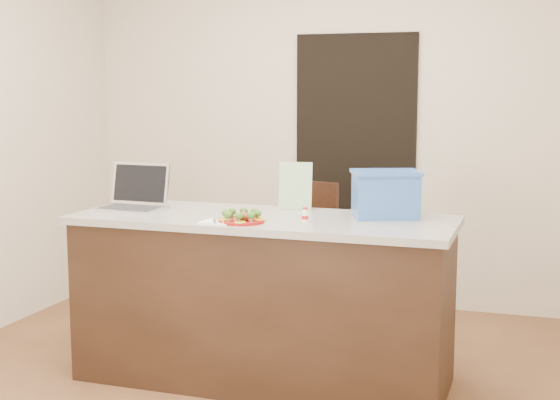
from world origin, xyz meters
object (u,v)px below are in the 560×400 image
(yogurt_bottle, at_px, (305,216))
(chair, at_px, (304,247))
(plate, at_px, (241,221))
(blue_box, at_px, (385,194))
(island, at_px, (263,299))
(napkin, at_px, (220,222))
(laptop, at_px, (135,196))

(yogurt_bottle, distance_m, chair, 1.13)
(yogurt_bottle, bearing_deg, plate, -158.39)
(plate, height_order, blue_box, blue_box)
(island, relative_size, yogurt_bottle, 27.49)
(plate, distance_m, chair, 1.20)
(chair, bearing_deg, yogurt_bottle, -58.62)
(yogurt_bottle, relative_size, chair, 0.08)
(island, bearing_deg, napkin, -120.12)
(island, xyz_separation_m, napkin, (-0.15, -0.25, 0.46))
(napkin, bearing_deg, chair, 85.26)
(napkin, height_order, yogurt_bottle, yogurt_bottle)
(plate, bearing_deg, yogurt_bottle, 21.61)
(plate, xyz_separation_m, yogurt_bottle, (0.30, 0.12, 0.02))
(island, height_order, plate, plate)
(laptop, bearing_deg, chair, 53.25)
(chair, bearing_deg, napkin, -80.61)
(napkin, relative_size, chair, 0.17)
(yogurt_bottle, xyz_separation_m, laptop, (-1.05, 0.12, 0.04))
(plate, bearing_deg, napkin, -163.73)
(island, height_order, chair, chair)
(yogurt_bottle, height_order, chair, same)
(blue_box, bearing_deg, chair, 110.21)
(napkin, xyz_separation_m, chair, (0.10, 1.17, -0.36))
(chair, bearing_deg, blue_box, -33.66)
(island, bearing_deg, laptop, 178.69)
(yogurt_bottle, bearing_deg, blue_box, 36.09)
(chair, bearing_deg, laptop, -115.17)
(plate, relative_size, chair, 0.24)
(island, relative_size, napkin, 12.39)
(plate, relative_size, napkin, 1.45)
(island, distance_m, chair, 0.93)
(yogurt_bottle, xyz_separation_m, chair, (-0.32, 1.02, -0.39))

